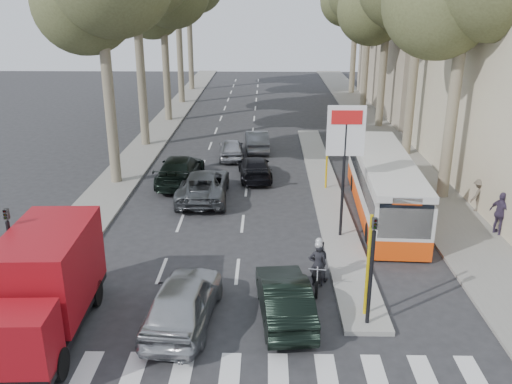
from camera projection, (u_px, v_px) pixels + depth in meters
ground at (261, 300)px, 18.05m from camera, size 120.00×120.00×0.00m
sidewalk_right at (377, 129)px, 41.40m from camera, size 3.20×70.00×0.12m
median_left at (168, 120)px, 44.53m from camera, size 2.40×64.00×0.12m
traffic_island at (325, 189)px, 28.31m from camera, size 1.50×26.00×0.16m
building_far at (444, 17)px, 47.07m from camera, size 11.00×20.00×16.00m
billboard at (345, 153)px, 21.44m from camera, size 1.50×12.10×5.60m
traffic_light_island at (372, 254)px, 15.73m from camera, size 0.16×0.41×3.60m
traffic_light_left at (11, 243)px, 16.41m from camera, size 0.16×0.41×3.60m
silver_hatchback at (183, 301)px, 16.51m from camera, size 2.28×4.76×1.57m
dark_hatchback at (284, 298)px, 16.86m from camera, size 1.92×4.35×1.39m
queue_car_a at (203, 185)px, 26.96m from camera, size 2.52×5.27×1.45m
queue_car_b at (255, 168)px, 30.09m from camera, size 2.13×4.36×1.22m
queue_car_c at (231, 149)px, 33.83m from camera, size 1.80×3.82×1.26m
queue_car_d at (257, 141)px, 35.58m from camera, size 1.77×4.19×1.35m
queue_car_e at (180, 170)px, 29.24m from camera, size 2.25×5.27×1.52m
red_truck at (44, 284)px, 15.76m from camera, size 2.42×5.85×3.08m
city_bus at (384, 184)px, 24.89m from camera, size 2.77×10.42×2.72m
motorcycle at (318, 263)px, 18.82m from camera, size 0.82×2.04×1.74m
pedestrian_near at (501, 213)px, 22.55m from camera, size 0.97×1.20×1.83m
pedestrian_far at (478, 195)px, 25.11m from camera, size 1.06×0.93×1.53m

